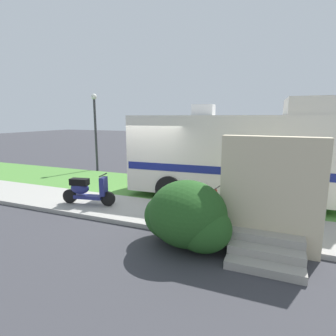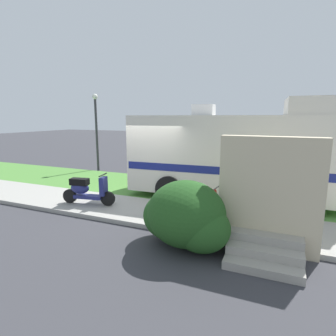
# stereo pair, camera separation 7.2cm
# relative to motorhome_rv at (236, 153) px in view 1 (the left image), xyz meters

# --- Properties ---
(ground_plane) EXTENTS (80.00, 80.00, 0.00)m
(ground_plane) POSITION_rel_motorhome_rv_xyz_m (-2.72, -1.26, -1.58)
(ground_plane) COLOR #38383D
(sidewalk) EXTENTS (24.00, 2.00, 0.12)m
(sidewalk) POSITION_rel_motorhome_rv_xyz_m (-2.72, -2.46, -1.52)
(sidewalk) COLOR #9E9B93
(sidewalk) RESTS_ON ground
(grass_strip) EXTENTS (24.00, 3.40, 0.08)m
(grass_strip) POSITION_rel_motorhome_rv_xyz_m (-2.72, 0.24, -1.54)
(grass_strip) COLOR #4C8438
(grass_strip) RESTS_ON ground
(motorhome_rv) EXTENTS (6.81, 2.75, 3.32)m
(motorhome_rv) POSITION_rel_motorhome_rv_xyz_m (0.00, 0.00, 0.00)
(motorhome_rv) COLOR silver
(motorhome_rv) RESTS_ON ground
(scooter) EXTENTS (1.71, 0.59, 0.97)m
(scooter) POSITION_rel_motorhome_rv_xyz_m (-4.04, -2.69, -1.01)
(scooter) COLOR black
(scooter) RESTS_ON ground
(bicycle) EXTENTS (1.73, 0.52, 0.88)m
(bicycle) POSITION_rel_motorhome_rv_xyz_m (-0.53, -2.46, -1.09)
(bicycle) COLOR black
(bicycle) RESTS_ON ground
(pickup_truck_near) EXTENTS (5.03, 2.15, 1.77)m
(pickup_truck_near) POSITION_rel_motorhome_rv_xyz_m (-0.89, 4.53, -0.63)
(pickup_truck_near) COLOR maroon
(pickup_truck_near) RESTS_ON ground
(pickup_truck_far) EXTENTS (5.56, 2.44, 1.71)m
(pickup_truck_far) POSITION_rel_motorhome_rv_xyz_m (-4.19, 7.67, -0.66)
(pickup_truck_far) COLOR #B7B29E
(pickup_truck_far) RESTS_ON ground
(porch_steps) EXTENTS (2.00, 1.26, 2.40)m
(porch_steps) POSITION_rel_motorhome_rv_xyz_m (1.23, -3.55, -0.61)
(porch_steps) COLOR #9E998E
(porch_steps) RESTS_ON ground
(bush_by_porch) EXTENTS (2.02, 1.51, 1.43)m
(bush_by_porch) POSITION_rel_motorhome_rv_xyz_m (-0.40, -3.95, -0.90)
(bush_by_porch) COLOR #23511E
(bush_by_porch) RESTS_ON ground
(bottle_green) EXTENTS (0.07, 0.07, 0.25)m
(bottle_green) POSITION_rel_motorhome_rv_xyz_m (0.76, -2.62, -1.36)
(bottle_green) COLOR #B2B2B7
(bottle_green) RESTS_ON ground
(street_lamp_post) EXTENTS (0.28, 0.28, 3.91)m
(street_lamp_post) POSITION_rel_motorhome_rv_xyz_m (-7.39, 2.34, 0.82)
(street_lamp_post) COLOR #333338
(street_lamp_post) RESTS_ON ground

